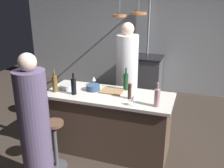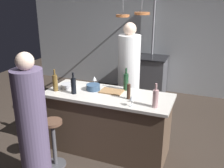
{
  "view_description": "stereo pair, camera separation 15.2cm",
  "coord_description": "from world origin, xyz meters",
  "px_view_note": "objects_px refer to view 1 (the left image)",
  "views": [
    {
      "loc": [
        1.12,
        -3.12,
        2.23
      ],
      "look_at": [
        0.0,
        0.15,
        1.0
      ],
      "focal_mm": 40.79,
      "sensor_mm": 36.0,
      "label": 1
    },
    {
      "loc": [
        1.27,
        -3.06,
        2.23
      ],
      "look_at": [
        0.0,
        0.15,
        1.0
      ],
      "focal_mm": 40.79,
      "sensor_mm": 36.0,
      "label": 2
    }
  ],
  "objects_px": {
    "guest_left": "(35,129)",
    "cutting_board": "(112,91)",
    "wine_glass_by_chef": "(134,98)",
    "pepper_mill": "(130,91)",
    "wine_bottle_amber": "(55,83)",
    "mixing_bowl_blue": "(93,87)",
    "chef": "(127,78)",
    "wine_bottle_green": "(126,81)",
    "mixing_bowl_steel": "(68,87)",
    "wine_glass_near_left_guest": "(94,79)",
    "wine_bottle_dark": "(74,86)",
    "bar_stool_left": "(55,143)",
    "stove_range": "(144,75)",
    "wine_bottle_rose": "(157,97)",
    "potted_plant": "(33,99)"
  },
  "relations": [
    {
      "from": "guest_left",
      "to": "cutting_board",
      "type": "relative_size",
      "value": 5.18
    },
    {
      "from": "cutting_board",
      "to": "wine_glass_by_chef",
      "type": "xyz_separation_m",
      "value": [
        0.41,
        -0.36,
        0.1
      ]
    },
    {
      "from": "pepper_mill",
      "to": "wine_bottle_amber",
      "type": "bearing_deg",
      "value": -174.9
    },
    {
      "from": "cutting_board",
      "to": "mixing_bowl_blue",
      "type": "bearing_deg",
      "value": -175.14
    },
    {
      "from": "chef",
      "to": "wine_bottle_green",
      "type": "relative_size",
      "value": 5.42
    },
    {
      "from": "guest_left",
      "to": "pepper_mill",
      "type": "xyz_separation_m",
      "value": [
        0.87,
        0.92,
        0.24
      ]
    },
    {
      "from": "chef",
      "to": "mixing_bowl_steel",
      "type": "bearing_deg",
      "value": -123.52
    },
    {
      "from": "wine_bottle_green",
      "to": "wine_glass_near_left_guest",
      "type": "bearing_deg",
      "value": 178.95
    },
    {
      "from": "wine_bottle_amber",
      "to": "mixing_bowl_steel",
      "type": "distance_m",
      "value": 0.22
    },
    {
      "from": "wine_bottle_amber",
      "to": "wine_bottle_dark",
      "type": "xyz_separation_m",
      "value": [
        0.3,
        -0.0,
        -0.01
      ]
    },
    {
      "from": "bar_stool_left",
      "to": "pepper_mill",
      "type": "relative_size",
      "value": 3.24
    },
    {
      "from": "wine_glass_near_left_guest",
      "to": "wine_bottle_amber",
      "type": "bearing_deg",
      "value": -136.11
    },
    {
      "from": "stove_range",
      "to": "wine_glass_near_left_guest",
      "type": "bearing_deg",
      "value": -98.56
    },
    {
      "from": "wine_bottle_rose",
      "to": "wine_glass_by_chef",
      "type": "relative_size",
      "value": 2.13
    },
    {
      "from": "chef",
      "to": "mixing_bowl_steel",
      "type": "relative_size",
      "value": 8.97
    },
    {
      "from": "bar_stool_left",
      "to": "potted_plant",
      "type": "xyz_separation_m",
      "value": [
        -1.29,
        1.32,
        -0.08
      ]
    },
    {
      "from": "wine_glass_near_left_guest",
      "to": "mixing_bowl_steel",
      "type": "xyz_separation_m",
      "value": [
        -0.32,
        -0.25,
        -0.07
      ]
    },
    {
      "from": "pepper_mill",
      "to": "wine_bottle_amber",
      "type": "relative_size",
      "value": 0.65
    },
    {
      "from": "potted_plant",
      "to": "wine_glass_by_chef",
      "type": "relative_size",
      "value": 3.56
    },
    {
      "from": "wine_glass_near_left_guest",
      "to": "mixing_bowl_blue",
      "type": "height_order",
      "value": "wine_glass_near_left_guest"
    },
    {
      "from": "potted_plant",
      "to": "wine_bottle_green",
      "type": "height_order",
      "value": "wine_bottle_green"
    },
    {
      "from": "cutting_board",
      "to": "wine_bottle_green",
      "type": "distance_m",
      "value": 0.25
    },
    {
      "from": "wine_bottle_amber",
      "to": "cutting_board",
      "type": "bearing_deg",
      "value": 17.97
    },
    {
      "from": "wine_glass_near_left_guest",
      "to": "mixing_bowl_steel",
      "type": "distance_m",
      "value": 0.41
    },
    {
      "from": "wine_glass_near_left_guest",
      "to": "mixing_bowl_blue",
      "type": "relative_size",
      "value": 0.73
    },
    {
      "from": "guest_left",
      "to": "potted_plant",
      "type": "bearing_deg",
      "value": 127.17
    },
    {
      "from": "wine_bottle_green",
      "to": "mixing_bowl_blue",
      "type": "bearing_deg",
      "value": -158.43
    },
    {
      "from": "wine_bottle_amber",
      "to": "mixing_bowl_blue",
      "type": "bearing_deg",
      "value": 24.68
    },
    {
      "from": "bar_stool_left",
      "to": "wine_glass_by_chef",
      "type": "height_order",
      "value": "wine_glass_by_chef"
    },
    {
      "from": "bar_stool_left",
      "to": "cutting_board",
      "type": "distance_m",
      "value": 1.05
    },
    {
      "from": "guest_left",
      "to": "mixing_bowl_steel",
      "type": "distance_m",
      "value": 1.0
    },
    {
      "from": "bar_stool_left",
      "to": "guest_left",
      "type": "xyz_separation_m",
      "value": [
        -0.02,
        -0.36,
        0.39
      ]
    },
    {
      "from": "mixing_bowl_blue",
      "to": "wine_bottle_amber",
      "type": "bearing_deg",
      "value": -155.32
    },
    {
      "from": "wine_bottle_green",
      "to": "mixing_bowl_steel",
      "type": "bearing_deg",
      "value": -163.7
    },
    {
      "from": "wine_bottle_rose",
      "to": "pepper_mill",
      "type": "bearing_deg",
      "value": 161.4
    },
    {
      "from": "cutting_board",
      "to": "pepper_mill",
      "type": "xyz_separation_m",
      "value": [
        0.31,
        -0.15,
        0.1
      ]
    },
    {
      "from": "wine_bottle_green",
      "to": "wine_glass_by_chef",
      "type": "relative_size",
      "value": 2.27
    },
    {
      "from": "pepper_mill",
      "to": "wine_glass_near_left_guest",
      "type": "relative_size",
      "value": 1.44
    },
    {
      "from": "cutting_board",
      "to": "pepper_mill",
      "type": "bearing_deg",
      "value": -26.86
    },
    {
      "from": "stove_range",
      "to": "mixing_bowl_steel",
      "type": "distance_m",
      "value": 2.58
    },
    {
      "from": "cutting_board",
      "to": "wine_bottle_dark",
      "type": "distance_m",
      "value": 0.55
    },
    {
      "from": "pepper_mill",
      "to": "wine_bottle_dark",
      "type": "relative_size",
      "value": 0.68
    },
    {
      "from": "wine_bottle_amber",
      "to": "mixing_bowl_blue",
      "type": "xyz_separation_m",
      "value": [
        0.49,
        0.23,
        -0.08
      ]
    },
    {
      "from": "wine_glass_by_chef",
      "to": "mixing_bowl_blue",
      "type": "height_order",
      "value": "wine_glass_by_chef"
    },
    {
      "from": "wine_bottle_green",
      "to": "chef",
      "type": "bearing_deg",
      "value": 104.51
    },
    {
      "from": "pepper_mill",
      "to": "mixing_bowl_blue",
      "type": "distance_m",
      "value": 0.6
    },
    {
      "from": "wine_bottle_green",
      "to": "mixing_bowl_steel",
      "type": "relative_size",
      "value": 1.66
    },
    {
      "from": "bar_stool_left",
      "to": "wine_bottle_dark",
      "type": "xyz_separation_m",
      "value": [
        0.07,
        0.46,
        0.64
      ]
    },
    {
      "from": "pepper_mill",
      "to": "wine_glass_by_chef",
      "type": "xyz_separation_m",
      "value": [
        0.11,
        -0.21,
        0.0
      ]
    },
    {
      "from": "pepper_mill",
      "to": "wine_bottle_amber",
      "type": "xyz_separation_m",
      "value": [
        -1.08,
        -0.1,
        0.02
      ]
    }
  ]
}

